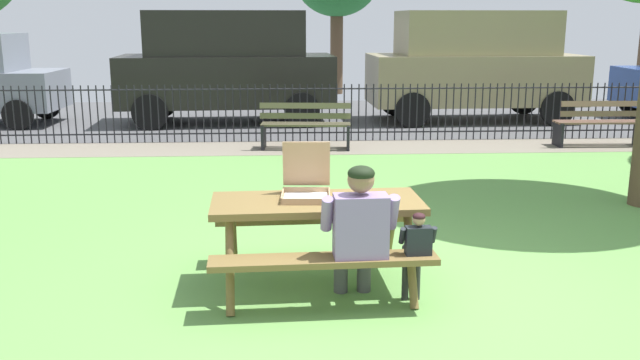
# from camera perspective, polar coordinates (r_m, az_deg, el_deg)

# --- Properties ---
(ground) EXTENTS (28.00, 11.50, 0.02)m
(ground) POSITION_cam_1_polar(r_m,az_deg,el_deg) (7.68, 4.17, -4.23)
(ground) COLOR #669D4D
(cobblestone_walkway) EXTENTS (28.00, 1.40, 0.01)m
(cobblestone_walkway) POSITION_cam_1_polar(r_m,az_deg,el_deg) (12.56, 1.31, 2.69)
(cobblestone_walkway) COLOR gray
(street_asphalt) EXTENTS (28.00, 6.66, 0.01)m
(street_asphalt) POSITION_cam_1_polar(r_m,az_deg,el_deg) (16.53, 0.25, 5.22)
(street_asphalt) COLOR #515154
(picnic_table_foreground) EXTENTS (1.86, 1.55, 0.79)m
(picnic_table_foreground) POSITION_cam_1_polar(r_m,az_deg,el_deg) (5.95, -0.26, -3.29)
(picnic_table_foreground) COLOR brown
(picnic_table_foreground) RESTS_ON ground
(pizza_box_open) EXTENTS (0.44, 0.50, 0.47)m
(pizza_box_open) POSITION_cam_1_polar(r_m,az_deg,el_deg) (5.99, -1.16, -0.34)
(pizza_box_open) COLOR tan
(pizza_box_open) RESTS_ON picnic_table_foreground
(adult_at_table) EXTENTS (0.62, 0.60, 1.19)m
(adult_at_table) POSITION_cam_1_polar(r_m,az_deg,el_deg) (5.49, 3.22, -4.08)
(adult_at_table) COLOR #494949
(adult_at_table) RESTS_ON ground
(child_at_table) EXTENTS (0.30, 0.29, 0.80)m
(child_at_table) POSITION_cam_1_polar(r_m,az_deg,el_deg) (5.59, 7.95, -5.61)
(child_at_table) COLOR #2B2B2B
(child_at_table) RESTS_ON ground
(iron_fence_streetside) EXTENTS (18.21, 0.03, 1.08)m
(iron_fence_streetside) POSITION_cam_1_polar(r_m,az_deg,el_deg) (13.17, 1.09, 5.62)
(iron_fence_streetside) COLOR black
(iron_fence_streetside) RESTS_ON ground
(park_bench_center) EXTENTS (1.63, 0.59, 0.85)m
(park_bench_center) POSITION_cam_1_polar(r_m,az_deg,el_deg) (12.33, -1.19, 4.47)
(park_bench_center) COLOR brown
(park_bench_center) RESTS_ON ground
(park_bench_right) EXTENTS (1.61, 0.50, 0.85)m
(park_bench_right) POSITION_cam_1_polar(r_m,az_deg,el_deg) (13.61, 22.17, 4.32)
(park_bench_right) COLOR brown
(park_bench_right) RESTS_ON ground
(parked_car_center) EXTENTS (4.79, 2.26, 2.46)m
(parked_car_center) POSITION_cam_1_polar(r_m,az_deg,el_deg) (15.65, -7.70, 9.48)
(parked_car_center) COLOR black
(parked_car_center) RESTS_ON ground
(parked_car_right) EXTENTS (4.76, 2.18, 2.46)m
(parked_car_right) POSITION_cam_1_polar(r_m,az_deg,el_deg) (16.20, 12.64, 9.40)
(parked_car_right) COLOR #948760
(parked_car_right) RESTS_ON ground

